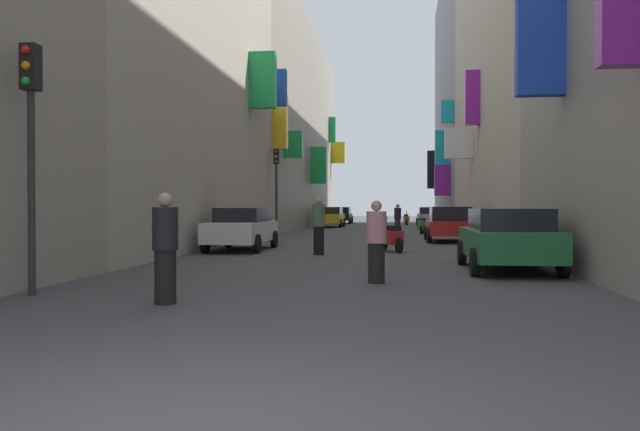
{
  "coord_description": "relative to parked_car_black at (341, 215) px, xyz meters",
  "views": [
    {
      "loc": [
        1.32,
        -3.8,
        1.45
      ],
      "look_at": [
        -1.37,
        18.64,
        1.14
      ],
      "focal_mm": 36.08,
      "sensor_mm": 36.0,
      "label": 1
    }
  ],
  "objects": [
    {
      "name": "building_right_mid_a",
      "position": [
        11.53,
        -25.03,
        8.79
      ],
      "size": [
        7.36,
        21.92,
        19.08
      ],
      "color": "#B2A899",
      "rests_on": "ground"
    },
    {
      "name": "parked_car_black",
      "position": [
        0.0,
        0.0,
        0.0
      ],
      "size": [
        1.91,
        4.28,
        1.43
      ],
      "color": "black",
      "rests_on": "ground"
    },
    {
      "name": "parked_car_yellow",
      "position": [
        0.08,
        -9.81,
        0.01
      ],
      "size": [
        1.92,
        4.44,
        1.44
      ],
      "color": "gold",
      "rests_on": "ground"
    },
    {
      "name": "parked_car_silver",
      "position": [
        7.32,
        -6.68,
        0.0
      ],
      "size": [
        1.97,
        4.12,
        1.43
      ],
      "color": "#B7B7BC",
      "rests_on": "ground"
    },
    {
      "name": "scooter_orange",
      "position": [
        5.6,
        -3.68,
        -0.29
      ],
      "size": [
        0.5,
        2.0,
        1.13
      ],
      "color": "orange",
      "rests_on": "ground"
    },
    {
      "name": "scooter_green",
      "position": [
        6.2,
        -21.1,
        -0.29
      ],
      "size": [
        0.58,
        1.96,
        1.13
      ],
      "color": "#287F3D",
      "rests_on": "ground"
    },
    {
      "name": "building_right_mid_b",
      "position": [
        11.53,
        -3.08,
        9.31
      ],
      "size": [
        7.25,
        22.0,
        20.14
      ],
      "color": "gray",
      "rests_on": "ground"
    },
    {
      "name": "traffic_light_near_corner",
      "position": [
        -1.07,
        -46.05,
        2.05
      ],
      "size": [
        0.26,
        0.34,
        4.09
      ],
      "color": "#2D2D2D",
      "rests_on": "ground"
    },
    {
      "name": "pedestrian_near_left",
      "position": [
        4.89,
        -20.47,
        0.05
      ],
      "size": [
        0.45,
        0.45,
        1.61
      ],
      "color": "#282828",
      "rests_on": "ground"
    },
    {
      "name": "building_left_mid_a",
      "position": [
        -4.46,
        -33.16,
        6.15
      ],
      "size": [
        7.28,
        18.5,
        13.81
      ],
      "color": "#B2A899",
      "rests_on": "ground"
    },
    {
      "name": "parked_car_green",
      "position": [
        7.34,
        -40.97,
        -0.0
      ],
      "size": [
        1.94,
        4.19,
        1.41
      ],
      "color": "#236638",
      "rests_on": "ground"
    },
    {
      "name": "traffic_light_far_corner",
      "position": [
        -1.09,
        -24.52,
        2.19
      ],
      "size": [
        0.26,
        0.34,
        4.32
      ],
      "color": "#2D2D2D",
      "rests_on": "ground"
    },
    {
      "name": "building_left_mid_b",
      "position": [
        -4.46,
        -8.0,
        6.76
      ],
      "size": [
        7.32,
        31.85,
        15.02
      ],
      "color": "#9E9384",
      "rests_on": "ground"
    },
    {
      "name": "parked_car_red",
      "position": [
        7.03,
        -28.74,
        0.01
      ],
      "size": [
        1.96,
        4.11,
        1.46
      ],
      "color": "#B21E1E",
      "rests_on": "ground"
    },
    {
      "name": "parked_car_white",
      "position": [
        -0.29,
        -34.87,
        -0.0
      ],
      "size": [
        1.83,
        4.3,
        1.41
      ],
      "color": "white",
      "rests_on": "ground"
    },
    {
      "name": "pedestrian_crossing",
      "position": [
        2.51,
        -36.65,
        0.13
      ],
      "size": [
        0.51,
        0.51,
        1.76
      ],
      "color": "black",
      "rests_on": "ground"
    },
    {
      "name": "pedestrian_mid_street",
      "position": [
        1.42,
        -46.66,
        0.07
      ],
      "size": [
        0.45,
        0.45,
        1.66
      ],
      "color": "black",
      "rests_on": "ground"
    },
    {
      "name": "scooter_red",
      "position": [
        4.68,
        -35.04,
        -0.29
      ],
      "size": [
        0.81,
        1.73,
        1.13
      ],
      "color": "red",
      "rests_on": "ground"
    },
    {
      "name": "ground_plane",
      "position": [
        3.53,
        -22.07,
        -0.75
      ],
      "size": [
        140.0,
        140.0,
        0.0
      ],
      "primitive_type": "plane",
      "color": "#424244"
    },
    {
      "name": "pedestrian_near_right",
      "position": [
        4.47,
        -43.67,
        0.03
      ],
      "size": [
        0.39,
        0.39,
        1.57
      ],
      "color": "black",
      "rests_on": "ground"
    }
  ]
}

